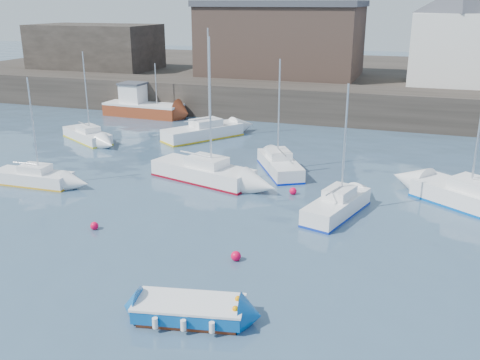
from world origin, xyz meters
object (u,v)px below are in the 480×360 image
(buoy_near, at_px, (95,229))
(sailboat_h, at_px, (203,132))
(sailboat_b, at_px, (203,172))
(sailboat_f, at_px, (280,164))
(sailboat_c, at_px, (337,205))
(buoy_mid, at_px, (236,260))
(blue_dinghy, at_px, (189,310))
(sailboat_a, at_px, (33,177))
(fishing_boat, at_px, (142,106))
(buoy_far, at_px, (293,194))
(sailboat_e, at_px, (87,135))

(buoy_near, bearing_deg, sailboat_h, 96.17)
(sailboat_b, bearing_deg, sailboat_f, 39.31)
(sailboat_c, xyz_separation_m, buoy_near, (-10.59, -5.56, -0.50))
(sailboat_b, height_order, sailboat_c, sailboat_b)
(sailboat_b, height_order, buoy_mid, sailboat_b)
(blue_dinghy, xyz_separation_m, sailboat_c, (3.21, 11.07, 0.11))
(buoy_mid, bearing_deg, sailboat_b, 119.84)
(buoy_mid, bearing_deg, sailboat_a, 159.76)
(sailboat_c, xyz_separation_m, buoy_mid, (-3.17, -6.41, -0.50))
(sailboat_c, bearing_deg, sailboat_b, 161.31)
(sailboat_f, bearing_deg, sailboat_c, -52.86)
(fishing_boat, relative_size, sailboat_h, 0.90)
(buoy_near, bearing_deg, buoy_mid, -6.60)
(fishing_boat, relative_size, sailboat_c, 1.15)
(blue_dinghy, distance_m, sailboat_f, 17.20)
(buoy_far, bearing_deg, sailboat_b, 173.66)
(fishing_boat, bearing_deg, sailboat_b, -51.07)
(sailboat_a, height_order, buoy_mid, sailboat_a)
(sailboat_b, distance_m, sailboat_e, 13.74)
(sailboat_c, relative_size, buoy_mid, 15.31)
(sailboat_f, relative_size, buoy_far, 16.84)
(sailboat_f, relative_size, buoy_mid, 16.27)
(sailboat_a, xyz_separation_m, buoy_mid, (14.56, -5.37, -0.44))
(sailboat_f, height_order, buoy_near, sailboat_f)
(sailboat_c, xyz_separation_m, buoy_far, (-2.81, 2.24, -0.50))
(blue_dinghy, relative_size, sailboat_a, 0.63)
(sailboat_b, height_order, buoy_far, sailboat_b)
(blue_dinghy, xyz_separation_m, sailboat_e, (-17.59, 20.07, 0.05))
(sailboat_c, distance_m, sailboat_e, 22.66)
(fishing_boat, distance_m, sailboat_e, 9.97)
(sailboat_a, relative_size, buoy_near, 16.29)
(buoy_far, bearing_deg, sailboat_c, -38.63)
(fishing_boat, height_order, sailboat_c, sailboat_c)
(sailboat_c, bearing_deg, buoy_far, 141.37)
(sailboat_b, xyz_separation_m, sailboat_e, (-12.30, 6.12, -0.11))
(blue_dinghy, distance_m, buoy_near, 9.23)
(sailboat_b, xyz_separation_m, sailboat_h, (-4.05, 9.70, -0.00))
(sailboat_b, distance_m, sailboat_c, 8.97)
(sailboat_a, bearing_deg, sailboat_e, 106.98)
(sailboat_e, bearing_deg, buoy_far, -20.58)
(sailboat_a, height_order, sailboat_h, sailboat_h)
(sailboat_a, relative_size, buoy_far, 15.18)
(sailboat_c, distance_m, buoy_mid, 7.17)
(fishing_boat, distance_m, sailboat_c, 28.63)
(sailboat_c, relative_size, sailboat_e, 0.96)
(buoy_mid, xyz_separation_m, buoy_far, (0.36, 8.66, 0.00))
(sailboat_e, bearing_deg, sailboat_f, -10.24)
(buoy_mid, bearing_deg, sailboat_f, 96.52)
(sailboat_a, relative_size, sailboat_e, 0.92)
(fishing_boat, relative_size, sailboat_b, 0.90)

